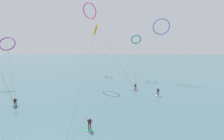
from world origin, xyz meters
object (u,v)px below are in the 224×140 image
surfer_crimson (135,87)px  kite_magenta (90,11)px  surfer_ivory (158,92)px  kite_violet (7,44)px  surfer_emerald (90,125)px  kite_teal (136,40)px  kite_cobalt (161,27)px  surfer_navy (15,103)px  kite_amber (96,29)px

surfer_crimson → kite_magenta: size_ratio=0.08×
surfer_ivory → kite_magenta: bearing=179.9°
surfer_crimson → kite_violet: bearing=-152.4°
surfer_emerald → kite_violet: size_ratio=0.10×
surfer_ivory → surfer_emerald: same height
kite_teal → kite_cobalt: kite_cobalt is taller
kite_teal → kite_violet: (-35.72, -11.26, -1.59)m
surfer_crimson → kite_violet: kite_violet is taller
kite_magenta → kite_violet: size_ratio=1.33×
surfer_navy → kite_violet: size_ratio=0.10×
surfer_ivory → surfer_navy: (-26.84, -6.90, 0.00)m
kite_teal → kite_magenta: kite_magenta is taller
kite_magenta → kite_violet: kite_magenta is taller
surfer_crimson → kite_magenta: 24.74m
surfer_ivory → kite_violet: bearing=-155.1°
surfer_crimson → kite_cobalt: (9.49, 13.94, 15.97)m
kite_teal → surfer_crimson: bearing=82.1°
kite_amber → kite_teal: bearing=51.6°
kite_magenta → kite_violet: bearing=41.5°
kite_teal → kite_magenta: (-14.14, -7.06, 7.58)m
surfer_ivory → surfer_emerald: bearing=-93.6°
surfer_crimson → surfer_emerald: bearing=-78.6°
surfer_crimson → kite_cobalt: 23.23m
surfer_emerald → surfer_crimson: 20.02m
surfer_crimson → kite_teal: kite_teal is taller
surfer_crimson → surfer_ivory: bearing=-7.2°
surfer_ivory → kite_cobalt: kite_cobalt is taller
surfer_ivory → kite_teal: 23.34m
kite_teal → kite_violet: bearing=16.7°
surfer_emerald → kite_cobalt: bearing=-158.0°
surfer_emerald → kite_violet: bearing=-81.1°
surfer_ivory → kite_amber: bearing=157.5°
surfer_ivory → surfer_crimson: size_ratio=1.00×
surfer_emerald → surfer_ivory: bearing=-170.5°
surfer_crimson → kite_teal: size_ratio=0.10×
kite_magenta → surfer_emerald: bearing=129.0°
surfer_navy → surfer_ivory: bearing=-163.2°
surfer_ivory → surfer_emerald: 18.98m
surfer_crimson → kite_magenta: bearing=179.6°
surfer_ivory → surfer_crimson: same height
surfer_crimson → kite_cobalt: bearing=91.0°
surfer_crimson → kite_magenta: kite_magenta is taller
kite_violet → kite_magenta: bearing=-0.7°
kite_violet → surfer_crimson: bearing=-19.4°
surfer_ivory → surfer_crimson: bearing=175.0°
surfer_navy → kite_cobalt: bearing=-139.7°
surfer_emerald → surfer_navy: size_ratio=1.00×
surfer_navy → kite_amber: (9.86, 36.32, 16.48)m
surfer_emerald → kite_amber: bearing=-123.5°
surfer_navy → kite_cobalt: 43.52m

